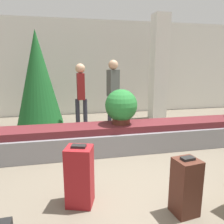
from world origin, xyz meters
The scene contains 10 objects.
ground_plane centered at (0.00, 0.00, 0.00)m, with size 18.00×18.00×0.00m, color #6B6051.
back_wall centered at (0.00, 5.16, 1.60)m, with size 18.00×0.06×3.20m.
carousel centered at (0.00, 1.57, 0.26)m, with size 8.91×0.75×0.55m.
pillar centered at (1.99, 3.91, 1.60)m, with size 0.45×0.45×3.20m.
suitcase_1 centered at (-0.76, -0.08, 0.38)m, with size 0.38×0.36×0.78m.
suitcase_3 centered at (0.41, -0.51, 0.34)m, with size 0.30×0.29×0.70m.
potted_plant_0 centered at (0.19, 1.57, 0.90)m, with size 0.64×0.64×0.70m.
traveler_0 centered at (-0.49, 3.11, 1.05)m, with size 0.31×0.32×1.74m.
traveler_1 centered at (0.39, 3.22, 1.12)m, with size 0.37×0.31×1.84m.
decorated_tree centered at (-1.56, 3.40, 1.38)m, with size 1.18×1.18×2.58m.
Camera 1 is at (-0.88, -2.54, 1.69)m, focal length 35.00 mm.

